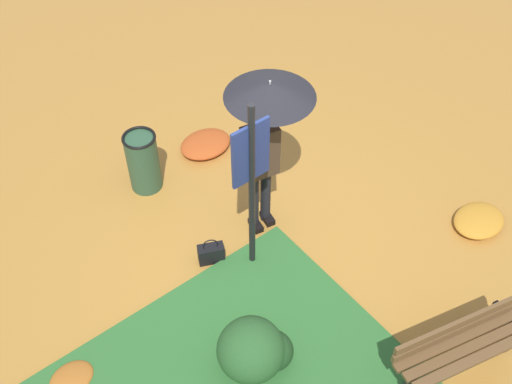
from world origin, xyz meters
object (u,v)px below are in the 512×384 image
at_px(info_sign_post, 251,172).
at_px(handbag, 211,253).
at_px(park_bench, 461,350).
at_px(person_with_umbrella, 265,121).
at_px(trash_bin, 143,162).

relative_size(info_sign_post, handbag, 6.22).
distance_m(handbag, park_bench, 2.86).
bearing_deg(person_with_umbrella, park_bench, -85.23).
bearing_deg(trash_bin, person_with_umbrella, -58.73).
distance_m(person_with_umbrella, trash_bin, 1.97).
bearing_deg(handbag, trash_bin, 88.28).
height_order(person_with_umbrella, park_bench, person_with_umbrella).
bearing_deg(trash_bin, park_bench, -75.52).
relative_size(person_with_umbrella, info_sign_post, 0.89).
xyz_separation_m(info_sign_post, park_bench, (0.75, -2.32, -1.04)).
bearing_deg(person_with_umbrella, info_sign_post, -140.76).
relative_size(person_with_umbrella, trash_bin, 2.45).
distance_m(person_with_umbrella, handbag, 1.68).
bearing_deg(person_with_umbrella, handbag, -171.71).
bearing_deg(person_with_umbrella, trash_bin, 121.27).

